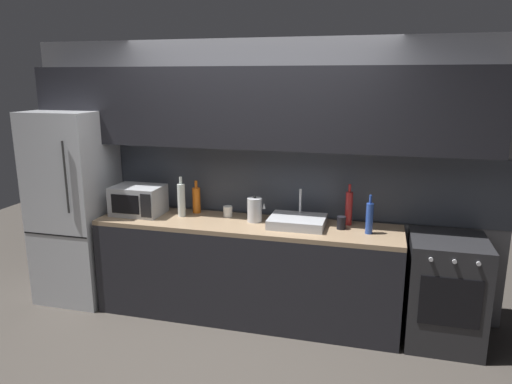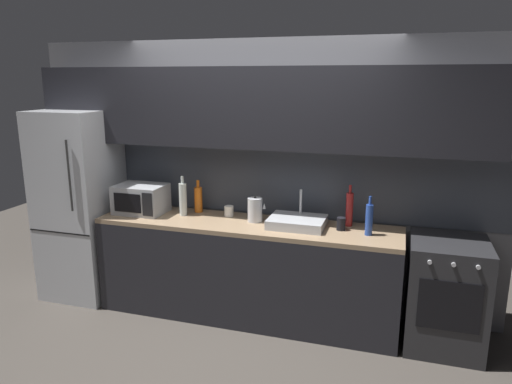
% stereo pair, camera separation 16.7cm
% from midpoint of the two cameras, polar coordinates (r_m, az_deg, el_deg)
% --- Properties ---
extents(ground_plane, '(10.00, 10.00, 0.00)m').
position_cam_midpoint_polar(ground_plane, '(3.84, -4.35, -20.58)').
color(ground_plane, '#3D3833').
extents(back_wall, '(4.46, 0.44, 2.50)m').
position_cam_midpoint_polar(back_wall, '(4.36, 1.10, 5.57)').
color(back_wall, slate).
rests_on(back_wall, ground).
extents(counter_run, '(2.72, 0.60, 0.90)m').
position_cam_midpoint_polar(counter_run, '(4.38, -0.07, -9.36)').
color(counter_run, black).
rests_on(counter_run, ground).
extents(refrigerator, '(0.68, 0.69, 1.86)m').
position_cam_midpoint_polar(refrigerator, '(4.99, -19.49, -1.44)').
color(refrigerator, '#B7BABF').
rests_on(refrigerator, ground).
extents(oven_range, '(0.60, 0.62, 0.90)m').
position_cam_midpoint_polar(oven_range, '(4.24, 22.90, -11.30)').
color(oven_range, '#232326').
rests_on(oven_range, ground).
extents(microwave, '(0.46, 0.35, 0.27)m').
position_cam_midpoint_polar(microwave, '(4.62, -12.65, -0.81)').
color(microwave, '#A8AAAF').
rests_on(microwave, counter_run).
extents(sink_basin, '(0.48, 0.38, 0.30)m').
position_cam_midpoint_polar(sink_basin, '(4.13, 6.13, -3.60)').
color(sink_basin, '#ADAFB5').
rests_on(sink_basin, counter_run).
extents(kettle, '(0.17, 0.13, 0.24)m').
position_cam_midpoint_polar(kettle, '(4.23, 1.02, -2.15)').
color(kettle, '#B7BABF').
rests_on(kettle, counter_run).
extents(wine_bottle_blue, '(0.06, 0.06, 0.33)m').
position_cam_midpoint_polar(wine_bottle_blue, '(3.99, 14.61, -3.19)').
color(wine_bottle_blue, '#234299').
rests_on(wine_bottle_blue, counter_run).
extents(wine_bottle_red, '(0.06, 0.06, 0.36)m').
position_cam_midpoint_polar(wine_bottle_red, '(4.19, 12.28, -2.00)').
color(wine_bottle_red, '#A82323').
rests_on(wine_bottle_red, counter_run).
extents(wine_bottle_orange, '(0.08, 0.08, 0.31)m').
position_cam_midpoint_polar(wine_bottle_orange, '(4.55, -5.91, -0.86)').
color(wine_bottle_orange, orange).
rests_on(wine_bottle_orange, counter_run).
extents(wine_bottle_clear, '(0.07, 0.07, 0.37)m').
position_cam_midpoint_polar(wine_bottle_clear, '(4.45, -7.71, -0.83)').
color(wine_bottle_clear, silver).
rests_on(wine_bottle_clear, counter_run).
extents(mug_dark, '(0.07, 0.07, 0.11)m').
position_cam_midpoint_polar(mug_dark, '(4.09, 11.34, -3.78)').
color(mug_dark, black).
rests_on(mug_dark, counter_run).
extents(mug_white, '(0.09, 0.09, 0.10)m').
position_cam_midpoint_polar(mug_white, '(4.41, -2.19, -2.31)').
color(mug_white, silver).
rests_on(mug_white, counter_run).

